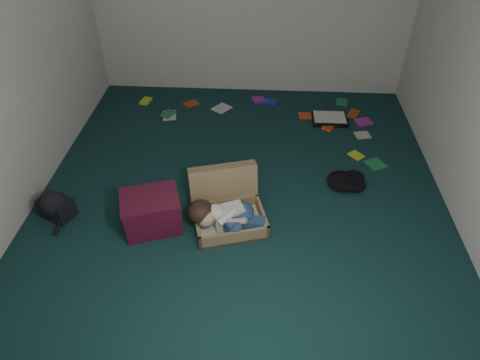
# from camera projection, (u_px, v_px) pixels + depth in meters

# --- Properties ---
(floor) EXTENTS (4.50, 4.50, 0.00)m
(floor) POSITION_uv_depth(u_px,v_px,m) (241.00, 197.00, 4.24)
(floor) COLOR #113232
(floor) RESTS_ON ground
(wall_front) EXTENTS (4.50, 0.00, 4.50)m
(wall_front) POSITION_uv_depth(u_px,v_px,m) (208.00, 335.00, 1.68)
(wall_front) COLOR silver
(wall_front) RESTS_ON ground
(suitcase) EXTENTS (0.78, 0.77, 0.47)m
(suitcase) POSITION_uv_depth(u_px,v_px,m) (227.00, 206.00, 3.94)
(suitcase) COLOR #937951
(suitcase) RESTS_ON floor
(person) EXTENTS (0.71, 0.35, 0.29)m
(person) POSITION_uv_depth(u_px,v_px,m) (226.00, 216.00, 3.78)
(person) COLOR white
(person) RESTS_ON suitcase
(maroon_bin) EXTENTS (0.60, 0.53, 0.35)m
(maroon_bin) POSITION_uv_depth(u_px,v_px,m) (152.00, 212.00, 3.83)
(maroon_bin) COLOR #521026
(maroon_bin) RESTS_ON floor
(backpack) EXTENTS (0.45, 0.41, 0.22)m
(backpack) POSITION_uv_depth(u_px,v_px,m) (56.00, 207.00, 3.97)
(backpack) COLOR black
(backpack) RESTS_ON floor
(clothing_pile) EXTENTS (0.54, 0.50, 0.14)m
(clothing_pile) POSITION_uv_depth(u_px,v_px,m) (353.00, 178.00, 4.36)
(clothing_pile) COLOR black
(clothing_pile) RESTS_ON floor
(paper_tray) EXTENTS (0.43, 0.33, 0.06)m
(paper_tray) POSITION_uv_depth(u_px,v_px,m) (329.00, 119.00, 5.31)
(paper_tray) COLOR black
(paper_tray) RESTS_ON floor
(book_scatter) EXTENTS (3.02, 1.57, 0.02)m
(book_scatter) POSITION_uv_depth(u_px,v_px,m) (286.00, 118.00, 5.37)
(book_scatter) COLOR #C7DF27
(book_scatter) RESTS_ON floor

